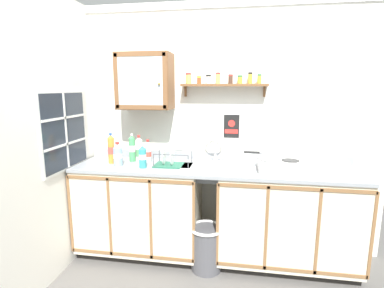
% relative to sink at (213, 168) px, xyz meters
% --- Properties ---
extents(floor, '(5.67, 5.67, 0.00)m').
position_rel_sink_xyz_m(floor, '(0.00, -0.48, -0.92)').
color(floor, '#565451').
rests_on(floor, ground).
extents(back_wall, '(3.27, 0.07, 2.48)m').
position_rel_sink_xyz_m(back_wall, '(0.00, 0.27, 0.33)').
color(back_wall, silver).
rests_on(back_wall, ground).
extents(side_wall_left, '(0.05, 3.53, 2.48)m').
position_rel_sink_xyz_m(side_wall_left, '(-1.36, -0.72, 0.32)').
color(side_wall_left, silver).
rests_on(side_wall_left, ground).
extents(lower_cabinet_run, '(1.20, 0.58, 0.90)m').
position_rel_sink_xyz_m(lower_cabinet_run, '(-0.72, -0.04, -0.46)').
color(lower_cabinet_run, black).
rests_on(lower_cabinet_run, ground).
extents(lower_cabinet_run_right, '(1.27, 0.58, 0.90)m').
position_rel_sink_xyz_m(lower_cabinet_run_right, '(0.70, -0.04, -0.46)').
color(lower_cabinet_run_right, black).
rests_on(lower_cabinet_run_right, ground).
extents(countertop, '(2.63, 0.60, 0.03)m').
position_rel_sink_xyz_m(countertop, '(0.00, -0.04, 0.00)').
color(countertop, gray).
rests_on(countertop, lower_cabinet_run).
extents(backsplash, '(2.63, 0.02, 0.08)m').
position_rel_sink_xyz_m(backsplash, '(0.00, 0.24, 0.06)').
color(backsplash, gray).
rests_on(backsplash, countertop).
extents(sink, '(0.57, 0.48, 0.44)m').
position_rel_sink_xyz_m(sink, '(0.00, 0.00, 0.00)').
color(sink, silver).
rests_on(sink, countertop).
extents(hot_plate_stove, '(0.38, 0.31, 0.09)m').
position_rel_sink_xyz_m(hot_plate_stove, '(0.61, -0.05, 0.06)').
color(hot_plate_stove, silver).
rests_on(hot_plate_stove, countertop).
extents(saucepan, '(0.33, 0.19, 0.07)m').
position_rel_sink_xyz_m(saucepan, '(0.51, -0.03, 0.15)').
color(saucepan, silver).
rests_on(saucepan, hot_plate_stove).
extents(bottle_juice_amber_0, '(0.06, 0.06, 0.30)m').
position_rel_sink_xyz_m(bottle_juice_amber_0, '(-1.00, -0.05, 0.15)').
color(bottle_juice_amber_0, gold).
rests_on(bottle_juice_amber_0, countertop).
extents(bottle_opaque_white_1, '(0.07, 0.07, 0.29)m').
position_rel_sink_xyz_m(bottle_opaque_white_1, '(-0.71, -0.07, 0.15)').
color(bottle_opaque_white_1, white).
rests_on(bottle_opaque_white_1, countertop).
extents(bottle_soda_green_2, '(0.06, 0.06, 0.28)m').
position_rel_sink_xyz_m(bottle_soda_green_2, '(-0.83, 0.06, 0.15)').
color(bottle_soda_green_2, '#4CB266').
rests_on(bottle_soda_green_2, countertop).
extents(bottle_water_clear_3, '(0.07, 0.07, 0.23)m').
position_rel_sink_xyz_m(bottle_water_clear_3, '(-0.66, 0.05, 0.12)').
color(bottle_water_clear_3, silver).
rests_on(bottle_water_clear_3, countertop).
extents(bottle_water_blue_4, '(0.09, 0.09, 0.23)m').
position_rel_sink_xyz_m(bottle_water_blue_4, '(-0.90, -0.12, 0.12)').
color(bottle_water_blue_4, '#8CB7E0').
rests_on(bottle_water_blue_4, countertop).
extents(bottle_detergent_teal_5, '(0.07, 0.07, 0.23)m').
position_rel_sink_xyz_m(bottle_detergent_teal_5, '(-0.64, -0.16, 0.12)').
color(bottle_detergent_teal_5, teal).
rests_on(bottle_detergent_teal_5, countertop).
extents(dish_rack, '(0.36, 0.22, 0.16)m').
position_rel_sink_xyz_m(dish_rack, '(-0.39, -0.05, 0.05)').
color(dish_rack, '#26664C').
rests_on(dish_rack, countertop).
extents(wall_cabinet, '(0.52, 0.32, 0.54)m').
position_rel_sink_xyz_m(wall_cabinet, '(-0.68, 0.10, 0.81)').
color(wall_cabinet, brown).
extents(spice_shelf, '(0.83, 0.14, 0.23)m').
position_rel_sink_xyz_m(spice_shelf, '(0.07, 0.18, 0.79)').
color(spice_shelf, brown).
extents(warning_sign, '(0.15, 0.01, 0.23)m').
position_rel_sink_xyz_m(warning_sign, '(0.16, 0.24, 0.37)').
color(warning_sign, black).
extents(window, '(0.03, 0.70, 0.72)m').
position_rel_sink_xyz_m(window, '(-1.33, -0.29, 0.36)').
color(window, '#262D38').
extents(trash_bin, '(0.31, 0.31, 0.43)m').
position_rel_sink_xyz_m(trash_bin, '(-0.03, -0.23, -0.70)').
color(trash_bin, '#4C4C51').
rests_on(trash_bin, ground).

